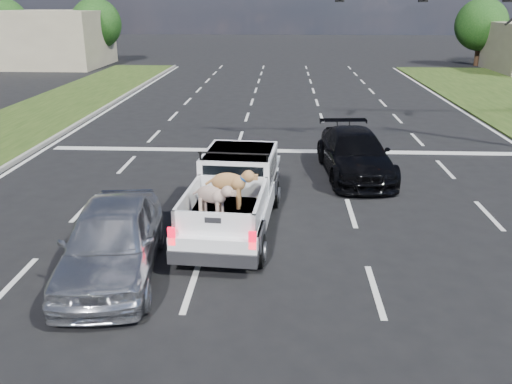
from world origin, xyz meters
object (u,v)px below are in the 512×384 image
Objects in this scene: silver_sedan at (112,240)px; black_coupe at (355,154)px; traffic_signal at (500,15)px; pickup_truck at (234,193)px.

black_coupe is (5.56, 6.86, -0.06)m from silver_sedan.
silver_sedan is at bearing -136.32° from traffic_signal.
silver_sedan is 0.93× the size of black_coupe.
pickup_truck is 1.07× the size of black_coupe.
pickup_truck is at bearing -138.03° from traffic_signal.
traffic_signal reaches higher than pickup_truck.
black_coupe is at bearing 43.86° from silver_sedan.
traffic_signal is 11.92m from pickup_truck.
black_coupe is (-5.00, -3.22, -4.04)m from traffic_signal.
black_coupe is at bearing -147.16° from traffic_signal.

